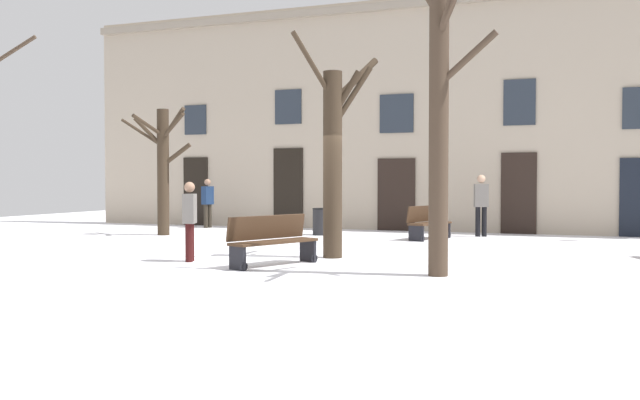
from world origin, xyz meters
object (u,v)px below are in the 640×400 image
(tree_left_of_center, at_px, (439,102))
(person_by_shop_door, at_px, (208,201))
(person_strolling, at_px, (481,202))
(bench_back_to_back_left, at_px, (272,240))
(tree_near_facade, at_px, (334,155))
(tree_foreground, at_px, (163,165))
(bench_by_litter_bin, at_px, (428,223))
(litter_bin, at_px, (321,221))
(person_near_bench, at_px, (190,218))

(tree_left_of_center, distance_m, person_by_shop_door, 13.05)
(person_by_shop_door, xyz_separation_m, person_strolling, (8.98, -0.38, 0.08))
(bench_back_to_back_left, bearing_deg, tree_near_facade, 2.11)
(tree_foreground, xyz_separation_m, bench_by_litter_bin, (7.43, 1.34, -1.58))
(tree_left_of_center, height_order, tree_foreground, tree_left_of_center)
(bench_back_to_back_left, bearing_deg, litter_bin, 36.88)
(litter_bin, bearing_deg, person_by_shop_door, 162.00)
(bench_back_to_back_left, xyz_separation_m, person_strolling, (2.72, 8.10, 0.49))
(tree_foreground, relative_size, person_near_bench, 2.32)
(person_strolling, bearing_deg, person_near_bench, -138.71)
(litter_bin, xyz_separation_m, bench_back_to_back_left, (1.68, -6.99, 0.09))
(litter_bin, xyz_separation_m, person_by_shop_door, (-4.58, 1.49, 0.50))
(person_strolling, bearing_deg, tree_near_facade, -127.55)
(litter_bin, xyz_separation_m, bench_by_litter_bin, (3.20, -0.30, 0.05))
(person_near_bench, bearing_deg, person_by_shop_door, 7.15)
(bench_back_to_back_left, xyz_separation_m, person_by_shop_door, (-6.27, 8.48, 0.41))
(bench_by_litter_bin, relative_size, person_near_bench, 1.07)
(tree_foreground, xyz_separation_m, person_near_bench, (4.15, -5.34, -1.18))
(person_near_bench, bearing_deg, litter_bin, -21.51)
(tree_near_facade, height_order, person_strolling, tree_near_facade)
(tree_foreground, bearing_deg, bench_by_litter_bin, 10.22)
(person_by_shop_door, bearing_deg, person_strolling, -79.84)
(litter_bin, relative_size, bench_by_litter_bin, 0.47)
(tree_left_of_center, relative_size, person_strolling, 3.43)
(person_strolling, xyz_separation_m, person_near_bench, (-4.49, -8.10, -0.11))
(tree_left_of_center, xyz_separation_m, person_near_bench, (-4.96, 0.30, -2.03))
(bench_by_litter_bin, bearing_deg, tree_near_facade, -172.62)
(tree_near_facade, relative_size, litter_bin, 5.81)
(tree_near_facade, bearing_deg, bench_back_to_back_left, -111.22)
(bench_by_litter_bin, bearing_deg, person_by_shop_door, 94.25)
(bench_back_to_back_left, relative_size, bench_by_litter_bin, 1.16)
(bench_by_litter_bin, relative_size, person_by_shop_door, 1.03)
(litter_bin, bearing_deg, bench_by_litter_bin, -5.40)
(tree_near_facade, bearing_deg, bench_by_litter_bin, 80.17)
(person_by_shop_door, bearing_deg, bench_by_litter_bin, -90.41)
(tree_left_of_center, distance_m, tree_near_facade, 3.29)
(person_near_bench, bearing_deg, tree_left_of_center, -114.30)
(bench_by_litter_bin, xyz_separation_m, person_by_shop_door, (-7.78, 1.79, 0.45))
(tree_foreground, distance_m, tree_near_facade, 7.53)
(tree_near_facade, height_order, litter_bin, tree_near_facade)
(tree_foreground, bearing_deg, person_strolling, 17.69)
(tree_foreground, distance_m, person_strolling, 9.13)
(tree_left_of_center, bearing_deg, litter_bin, 123.74)
(bench_by_litter_bin, distance_m, person_by_shop_door, 8.00)
(bench_back_to_back_left, height_order, person_strolling, person_strolling)
(bench_back_to_back_left, distance_m, person_by_shop_door, 10.55)
(tree_near_facade, bearing_deg, litter_bin, 113.52)
(bench_back_to_back_left, bearing_deg, person_near_bench, 113.13)
(litter_bin, bearing_deg, person_near_bench, -90.72)
(litter_bin, distance_m, bench_back_to_back_left, 7.19)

